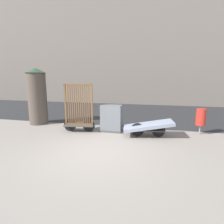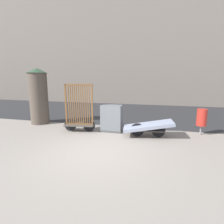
{
  "view_description": "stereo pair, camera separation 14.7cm",
  "coord_description": "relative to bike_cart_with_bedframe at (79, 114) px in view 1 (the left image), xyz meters",
  "views": [
    {
      "loc": [
        1.72,
        -5.06,
        2.29
      ],
      "look_at": [
        0.0,
        1.98,
        0.95
      ],
      "focal_mm": 28.0,
      "sensor_mm": 36.0,
      "label": 1
    },
    {
      "loc": [
        1.86,
        -5.02,
        2.29
      ],
      "look_at": [
        0.0,
        1.98,
        0.95
      ],
      "focal_mm": 28.0,
      "sensor_mm": 36.0,
      "label": 2
    }
  ],
  "objects": [
    {
      "name": "ground_plane",
      "position": [
        1.51,
        -1.98,
        -0.8
      ],
      "size": [
        60.0,
        60.0,
        0.0
      ],
      "primitive_type": "plane",
      "color": "gray"
    },
    {
      "name": "trash_bin",
      "position": [
        5.16,
        0.83,
        -0.06
      ],
      "size": [
        0.4,
        0.4,
        1.1
      ],
      "color": "gray",
      "rests_on": "ground_plane"
    },
    {
      "name": "bike_cart_with_mattress",
      "position": [
        3.02,
        -0.0,
        -0.37
      ],
      "size": [
        2.38,
        1.13,
        0.69
      ],
      "rotation": [
        0.0,
        0.0,
        0.13
      ],
      "color": "#4C4742",
      "rests_on": "ground_plane"
    },
    {
      "name": "utility_cabinet",
      "position": [
        1.39,
        0.37,
        -0.24
      ],
      "size": [
        0.97,
        0.57,
        1.19
      ],
      "color": "#4C4C4C",
      "rests_on": "ground_plane"
    },
    {
      "name": "building_facade",
      "position": [
        1.51,
        11.43,
        4.83
      ],
      "size": [
        48.0,
        4.0,
        11.26
      ],
      "color": "slate",
      "rests_on": "ground_plane"
    },
    {
      "name": "advertising_column",
      "position": [
        -2.7,
        0.83,
        0.67
      ],
      "size": [
        1.05,
        1.05,
        2.88
      ],
      "color": "brown",
      "rests_on": "ground_plane"
    },
    {
      "name": "road_strip",
      "position": [
        1.51,
        5.31,
        -0.79
      ],
      "size": [
        56.0,
        8.25,
        0.01
      ],
      "color": "#2D2D30",
      "rests_on": "ground_plane"
    },
    {
      "name": "bike_cart_with_bedframe",
      "position": [
        0.0,
        0.0,
        0.0
      ],
      "size": [
        2.03,
        0.79,
        2.12
      ],
      "rotation": [
        0.0,
        0.0,
        0.18
      ],
      "color": "#4C4742",
      "rests_on": "ground_plane"
    }
  ]
}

